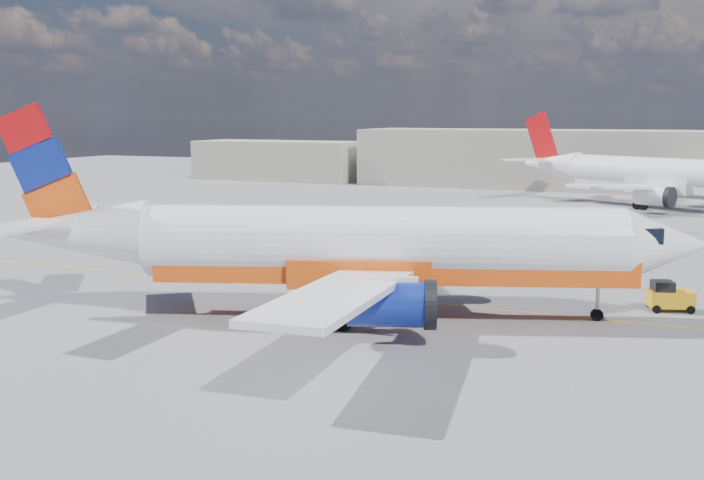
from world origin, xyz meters
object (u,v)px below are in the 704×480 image
at_px(main_jet, 359,247).
at_px(second_jet, 662,176).
at_px(gse_tug, 669,297).
at_px(traffic_cone, 406,305).

bearing_deg(main_jet, second_jet, 57.83).
xyz_separation_m(gse_tug, traffic_cone, (-12.52, -5.49, -0.44)).
bearing_deg(main_jet, traffic_cone, 29.68).
bearing_deg(traffic_cone, gse_tug, 23.70).
bearing_deg(second_jet, gse_tug, -62.65).
distance_m(second_jet, traffic_cone, 54.40).
bearing_deg(second_jet, main_jet, -77.57).
bearing_deg(second_jet, traffic_cone, -76.23).
bearing_deg(traffic_cone, main_jet, -130.51).
xyz_separation_m(main_jet, gse_tug, (14.27, 7.55, -2.85)).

